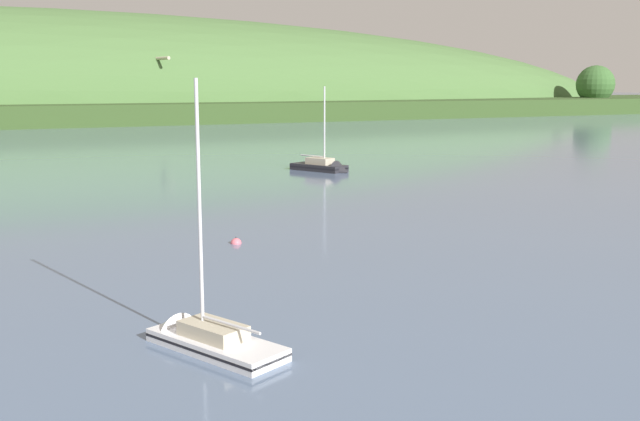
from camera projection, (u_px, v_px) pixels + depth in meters
name	position (u px, v px, depth m)	size (l,w,h in m)	color
far_shoreline_hill	(20.00, 118.00, 204.13)	(547.96, 118.89, 60.75)	#314A21
dockside_crane	(151.00, 89.00, 191.01)	(4.44, 13.76, 17.22)	#4C4C51
sailboat_near_mooring	(201.00, 341.00, 27.07)	(4.11, 6.60, 10.69)	white
sailboat_midwater_white	(325.00, 169.00, 81.38)	(5.03, 7.68, 10.42)	#232328
mooring_buoy_foreground	(236.00, 243.00, 44.49)	(0.67, 0.67, 0.75)	#E06675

